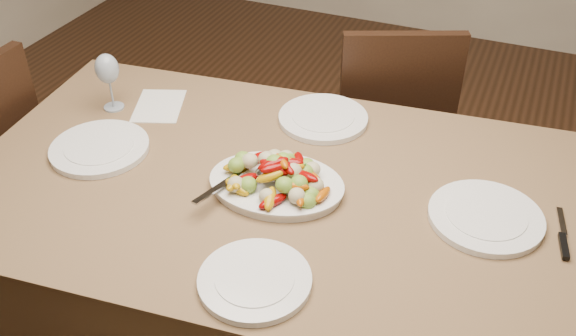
{
  "coord_description": "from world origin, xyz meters",
  "views": [
    {
      "loc": [
        0.55,
        -1.15,
        1.85
      ],
      "look_at": [
        0.01,
        0.14,
        0.82
      ],
      "focal_mm": 40.0,
      "sensor_mm": 36.0,
      "label": 1
    }
  ],
  "objects_px": {
    "plate_near": "(255,281)",
    "plate_left": "(100,148)",
    "dining_table": "(288,281)",
    "plate_right": "(486,217)",
    "chair_far": "(386,123)",
    "wine_glass": "(109,80)",
    "serving_platter": "(276,186)",
    "plate_far": "(323,118)"
  },
  "relations": [
    {
      "from": "plate_left",
      "to": "chair_far",
      "type": "bearing_deg",
      "value": 54.73
    },
    {
      "from": "plate_near",
      "to": "wine_glass",
      "type": "xyz_separation_m",
      "value": [
        -0.76,
        0.53,
        0.09
      ]
    },
    {
      "from": "chair_far",
      "to": "plate_near",
      "type": "bearing_deg",
      "value": 67.07
    },
    {
      "from": "dining_table",
      "to": "plate_left",
      "type": "relative_size",
      "value": 6.31
    },
    {
      "from": "chair_far",
      "to": "plate_far",
      "type": "xyz_separation_m",
      "value": [
        -0.09,
        -0.5,
        0.29
      ]
    },
    {
      "from": "plate_near",
      "to": "dining_table",
      "type": "bearing_deg",
      "value": 100.79
    },
    {
      "from": "plate_far",
      "to": "plate_near",
      "type": "relative_size",
      "value": 1.07
    },
    {
      "from": "chair_far",
      "to": "plate_left",
      "type": "height_order",
      "value": "chair_far"
    },
    {
      "from": "plate_left",
      "to": "plate_near",
      "type": "bearing_deg",
      "value": -25.15
    },
    {
      "from": "wine_glass",
      "to": "serving_platter",
      "type": "bearing_deg",
      "value": -16.02
    },
    {
      "from": "serving_platter",
      "to": "plate_near",
      "type": "bearing_deg",
      "value": -74.7
    },
    {
      "from": "dining_table",
      "to": "wine_glass",
      "type": "xyz_separation_m",
      "value": [
        -0.69,
        0.16,
        0.48
      ]
    },
    {
      "from": "chair_far",
      "to": "plate_far",
      "type": "distance_m",
      "value": 0.59
    },
    {
      "from": "plate_left",
      "to": "dining_table",
      "type": "bearing_deg",
      "value": 5.84
    },
    {
      "from": "plate_near",
      "to": "plate_left",
      "type": "bearing_deg",
      "value": 154.85
    },
    {
      "from": "chair_far",
      "to": "wine_glass",
      "type": "xyz_separation_m",
      "value": [
        -0.76,
        -0.69,
        0.39
      ]
    },
    {
      "from": "plate_left",
      "to": "wine_glass",
      "type": "distance_m",
      "value": 0.26
    },
    {
      "from": "dining_table",
      "to": "plate_near",
      "type": "height_order",
      "value": "plate_near"
    },
    {
      "from": "chair_far",
      "to": "serving_platter",
      "type": "bearing_deg",
      "value": 61.15
    },
    {
      "from": "dining_table",
      "to": "plate_right",
      "type": "xyz_separation_m",
      "value": [
        0.53,
        0.07,
        0.39
      ]
    },
    {
      "from": "serving_platter",
      "to": "plate_right",
      "type": "height_order",
      "value": "serving_platter"
    },
    {
      "from": "serving_platter",
      "to": "plate_near",
      "type": "height_order",
      "value": "serving_platter"
    },
    {
      "from": "dining_table",
      "to": "wine_glass",
      "type": "relative_size",
      "value": 8.98
    },
    {
      "from": "plate_near",
      "to": "chair_far",
      "type": "bearing_deg",
      "value": 90.14
    },
    {
      "from": "dining_table",
      "to": "plate_left",
      "type": "height_order",
      "value": "plate_left"
    },
    {
      "from": "plate_near",
      "to": "plate_right",
      "type": "bearing_deg",
      "value": 43.39
    },
    {
      "from": "dining_table",
      "to": "plate_right",
      "type": "height_order",
      "value": "plate_right"
    },
    {
      "from": "dining_table",
      "to": "chair_far",
      "type": "height_order",
      "value": "chair_far"
    },
    {
      "from": "chair_far",
      "to": "plate_near",
      "type": "distance_m",
      "value": 1.26
    },
    {
      "from": "serving_platter",
      "to": "plate_left",
      "type": "xyz_separation_m",
      "value": [
        -0.56,
        -0.03,
        -0.0
      ]
    },
    {
      "from": "plate_right",
      "to": "wine_glass",
      "type": "bearing_deg",
      "value": 175.37
    },
    {
      "from": "dining_table",
      "to": "plate_right",
      "type": "distance_m",
      "value": 0.66
    },
    {
      "from": "plate_left",
      "to": "wine_glass",
      "type": "height_order",
      "value": "wine_glass"
    },
    {
      "from": "serving_platter",
      "to": "plate_right",
      "type": "xyz_separation_m",
      "value": [
        0.55,
        0.09,
        -0.0
      ]
    },
    {
      "from": "serving_platter",
      "to": "plate_right",
      "type": "relative_size",
      "value": 1.23
    },
    {
      "from": "plate_left",
      "to": "plate_far",
      "type": "relative_size",
      "value": 1.03
    },
    {
      "from": "wine_glass",
      "to": "plate_left",
      "type": "bearing_deg",
      "value": -64.56
    },
    {
      "from": "chair_far",
      "to": "plate_left",
      "type": "xyz_separation_m",
      "value": [
        -0.65,
        -0.92,
        0.29
      ]
    },
    {
      "from": "plate_right",
      "to": "wine_glass",
      "type": "xyz_separation_m",
      "value": [
        -1.22,
        0.1,
        0.09
      ]
    },
    {
      "from": "serving_platter",
      "to": "plate_far",
      "type": "height_order",
      "value": "serving_platter"
    },
    {
      "from": "plate_left",
      "to": "plate_far",
      "type": "height_order",
      "value": "same"
    },
    {
      "from": "plate_left",
      "to": "plate_right",
      "type": "relative_size",
      "value": 0.99
    }
  ]
}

